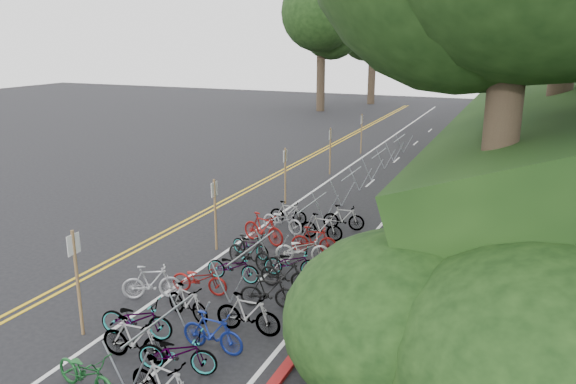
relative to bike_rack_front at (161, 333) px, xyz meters
name	(u,v)px	position (x,y,z in m)	size (l,w,h in m)	color
ground	(104,308)	(-3.10, 1.69, -0.83)	(120.00, 120.00, 0.00)	black
road_markings	(278,209)	(-2.47, 11.79, -0.83)	(7.47, 80.00, 0.01)	gold
red_curb	(405,210)	(2.60, 13.69, -0.78)	(0.25, 28.00, 0.10)	maroon
bike_rack_front	(161,333)	(0.00, 0.00, 0.00)	(1.14, 2.55, 1.16)	gray
bike_racks_rest	(351,180)	(-0.10, 14.69, 0.03)	(1.14, 23.00, 1.17)	gray
signpost_near	(77,276)	(-2.63, 0.39, 0.72)	(0.08, 0.40, 2.71)	brown
signposts_rest	(310,159)	(-2.50, 15.69, 0.60)	(0.08, 18.40, 2.50)	brown
bike_front	(152,282)	(-2.25, 2.70, -0.33)	(1.65, 0.47, 0.99)	#9E9EA3
bike_valet	(244,273)	(-0.16, 4.26, -0.35)	(3.15, 13.55, 1.10)	#144C1E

